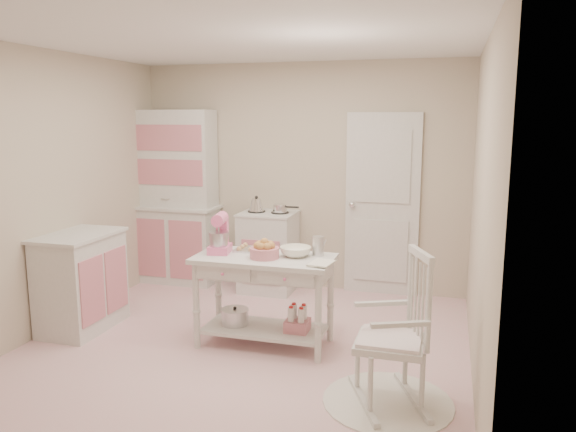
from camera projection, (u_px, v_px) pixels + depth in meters
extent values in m
plane|color=pink|center=(245.00, 346.00, 4.94)|extent=(3.80, 3.80, 0.00)
cube|color=white|center=(241.00, 39.00, 4.48)|extent=(3.80, 3.80, 0.04)
cube|color=#BDAE9A|center=(301.00, 177.00, 6.51)|extent=(3.80, 0.04, 2.60)
cube|color=#BDAE9A|center=(113.00, 251.00, 2.91)|extent=(3.80, 0.04, 2.60)
cube|color=#BDAE9A|center=(52.00, 192.00, 5.23)|extent=(0.04, 3.80, 2.60)
cube|color=#BDAE9A|center=(481.00, 210.00, 4.19)|extent=(0.04, 3.80, 2.60)
cube|color=silver|center=(382.00, 205.00, 6.27)|extent=(0.82, 0.05, 2.04)
cube|color=silver|center=(175.00, 197.00, 6.74)|extent=(1.06, 0.50, 2.08)
cube|color=silver|center=(268.00, 251.00, 6.46)|extent=(0.62, 0.57, 0.92)
cube|color=silver|center=(81.00, 281.00, 5.28)|extent=(0.54, 0.84, 0.92)
cylinder|color=white|center=(388.00, 402.00, 3.96)|extent=(0.92, 0.92, 0.01)
cube|color=silver|center=(390.00, 329.00, 3.87)|extent=(0.73, 0.85, 1.10)
cube|color=silver|center=(264.00, 301.00, 4.91)|extent=(1.20, 0.60, 0.80)
cube|color=pink|center=(220.00, 234.00, 4.95)|extent=(0.25, 0.31, 0.34)
cube|color=silver|center=(255.00, 250.00, 5.05)|extent=(0.34, 0.24, 0.02)
cylinder|color=#CD7684|center=(264.00, 253.00, 4.78)|extent=(0.25, 0.25, 0.09)
imported|color=white|center=(296.00, 252.00, 4.84)|extent=(0.27, 0.27, 0.08)
cylinder|color=silver|center=(318.00, 246.00, 4.86)|extent=(0.10, 0.10, 0.17)
imported|color=white|center=(311.00, 262.00, 4.60)|extent=(0.21, 0.26, 0.02)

